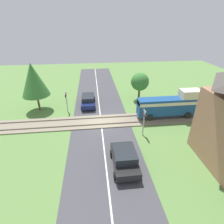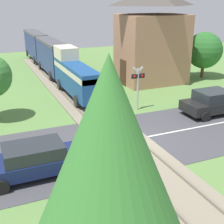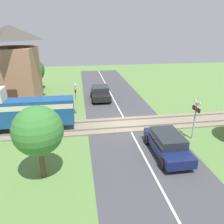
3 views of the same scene
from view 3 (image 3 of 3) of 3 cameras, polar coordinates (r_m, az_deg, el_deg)
name	(u,v)px [view 3 (image 3 of 3)]	position (r m, az deg, el deg)	size (l,w,h in m)	color
ground_plane	(127,125)	(17.62, 4.03, -3.41)	(60.00, 60.00, 0.00)	#5B8442
road_surface	(127,125)	(17.61, 4.03, -3.38)	(48.00, 6.40, 0.02)	#424247
track_bed	(127,124)	(17.59, 4.03, -3.21)	(2.80, 48.00, 0.24)	gray
car_near_crossing	(167,144)	(13.81, 14.25, -7.98)	(4.27, 1.86, 1.40)	#141E4C
car_far_side	(100,93)	(23.50, -3.05, 5.02)	(3.73, 1.99, 1.51)	black
crossing_signal_west_approach	(195,115)	(15.76, 20.96, -0.64)	(0.90, 0.18, 2.84)	#B7B7B7
crossing_signal_east_approach	(76,95)	(19.36, -9.45, 4.44)	(0.90, 0.18, 2.84)	#B7B7B7
station_building	(15,67)	(23.97, -24.04, 10.70)	(5.61, 4.36, 7.59)	#AD7A5B
pedestrian_by_station	(10,107)	(21.47, -25.08, 1.19)	(0.38, 0.38, 1.55)	#7F3D84
tree_by_station	(31,70)	(28.97, -20.33, 10.20)	(3.17, 3.17, 4.03)	brown
tree_roadside_hedge	(38,131)	(11.20, -18.78, -4.70)	(2.48, 2.48, 3.90)	brown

